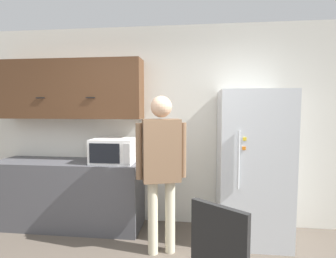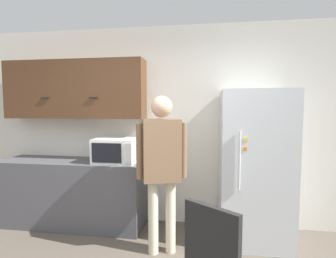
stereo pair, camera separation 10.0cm
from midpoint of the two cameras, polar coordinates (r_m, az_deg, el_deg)
back_wall at (r=3.64m, az=0.03°, el=0.66°), size 6.00×0.06×2.70m
counter at (r=3.89m, az=-19.30°, el=-12.92°), size 1.96×0.58×0.89m
upper_cabinets at (r=3.84m, az=-18.92°, el=8.09°), size 1.96×0.33×0.79m
microwave at (r=3.48m, az=-10.43°, el=-4.60°), size 0.54×0.42×0.31m
person at (r=2.84m, az=-0.34°, el=-6.48°), size 0.53×0.33×1.73m
refrigerator at (r=3.33m, az=19.17°, el=-7.76°), size 0.80×0.74×1.81m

